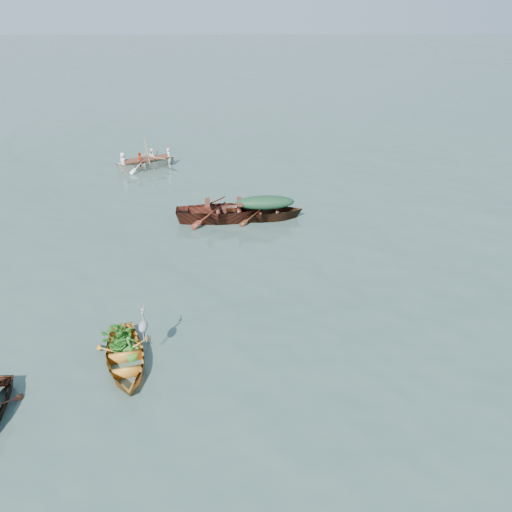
% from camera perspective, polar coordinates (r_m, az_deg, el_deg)
% --- Properties ---
extents(ground, '(140.00, 140.00, 0.00)m').
position_cam_1_polar(ground, '(14.78, -3.01, -5.39)').
color(ground, '#384E46').
rests_on(ground, ground).
extents(yellow_dinghy, '(2.30, 3.55, 0.89)m').
position_cam_1_polar(yellow_dinghy, '(13.08, -14.64, -12.01)').
color(yellow_dinghy, orange).
rests_on(yellow_dinghy, ground).
extents(green_tarp_boat, '(4.27, 1.60, 0.96)m').
position_cam_1_polar(green_tarp_boat, '(19.69, 1.00, 4.25)').
color(green_tarp_boat, '#4A2911').
rests_on(green_tarp_boat, ground).
extents(open_wooden_boat, '(5.21, 1.91, 1.24)m').
position_cam_1_polar(open_wooden_boat, '(19.61, -3.66, 4.08)').
color(open_wooden_boat, maroon).
rests_on(open_wooden_boat, ground).
extents(rowed_boat, '(4.24, 2.88, 0.97)m').
position_cam_1_polar(rowed_boat, '(25.58, -12.30, 9.77)').
color(rowed_boat, white).
rests_on(rowed_boat, ground).
extents(green_tarp_cover, '(2.35, 0.88, 0.52)m').
position_cam_1_polar(green_tarp_cover, '(19.38, 1.02, 6.23)').
color(green_tarp_cover, '#183A24').
rests_on(green_tarp_cover, green_tarp_boat).
extents(thwart_benches, '(2.61, 1.11, 0.04)m').
position_cam_1_polar(thwart_benches, '(19.34, -3.72, 5.79)').
color(thwart_benches, '#431A0F').
rests_on(thwart_benches, open_wooden_boat).
extents(heron, '(0.38, 0.46, 0.92)m').
position_cam_1_polar(heron, '(12.54, -12.68, -8.40)').
color(heron, '#919499').
rests_on(heron, yellow_dinghy).
extents(dinghy_weeds, '(0.93, 1.06, 0.60)m').
position_cam_1_polar(dinghy_weeds, '(13.04, -15.13, -7.97)').
color(dinghy_weeds, '#23721D').
rests_on(dinghy_weeds, yellow_dinghy).
extents(rowers, '(3.08, 2.24, 0.76)m').
position_cam_1_polar(rowers, '(25.30, -12.51, 11.60)').
color(rowers, silver).
rests_on(rowers, rowed_boat).
extents(oars, '(1.66, 2.61, 0.06)m').
position_cam_1_polar(oars, '(25.41, -12.42, 10.86)').
color(oars, '#99633A').
rests_on(oars, rowed_boat).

